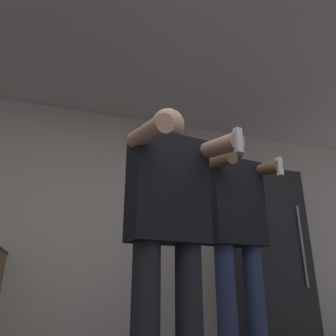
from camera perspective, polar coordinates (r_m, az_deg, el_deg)
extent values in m
cube|color=beige|center=(3.70, -7.68, -9.28)|extent=(7.00, 0.06, 2.55)
cube|color=silver|center=(3.03, -1.12, 20.66)|extent=(7.00, 3.21, 0.05)
cube|color=#262628|center=(3.85, 15.94, -14.63)|extent=(0.75, 0.71, 1.82)
cube|color=black|center=(3.56, 19.24, -13.93)|extent=(0.72, 0.01, 1.74)
cylinder|color=#99999E|center=(3.70, 22.35, -12.32)|extent=(0.02, 0.02, 0.82)
cylinder|color=black|center=(1.77, -4.00, -26.15)|extent=(0.15, 0.15, 0.83)
cylinder|color=black|center=(1.88, 3.75, -25.77)|extent=(0.15, 0.15, 0.83)
cube|color=black|center=(1.89, 0.00, -3.62)|extent=(0.48, 0.27, 0.62)
sphere|color=tan|center=(2.04, 0.00, 7.55)|extent=(0.20, 0.20, 0.20)
cylinder|color=tan|center=(1.72, -3.45, 6.18)|extent=(0.16, 0.41, 0.17)
cylinder|color=tan|center=(1.92, 8.42, 3.53)|extent=(0.16, 0.41, 0.17)
cube|color=white|center=(1.76, 12.10, 4.69)|extent=(0.04, 0.04, 0.14)
cylinder|color=navy|center=(2.47, 10.25, -23.38)|extent=(0.14, 0.14, 0.89)
cylinder|color=navy|center=(2.62, 15.07, -22.83)|extent=(0.14, 0.14, 0.89)
cube|color=black|center=(2.61, 11.46, -5.87)|extent=(0.47, 0.25, 0.67)
sphere|color=brown|center=(2.75, 10.83, 3.17)|extent=(0.22, 0.22, 0.22)
cylinder|color=brown|center=(2.45, 9.07, 1.20)|extent=(0.13, 0.33, 0.14)
cylinder|color=brown|center=(2.70, 16.63, -0.20)|extent=(0.13, 0.33, 0.14)
cube|color=white|center=(2.59, 18.85, 0.26)|extent=(0.04, 0.04, 0.14)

